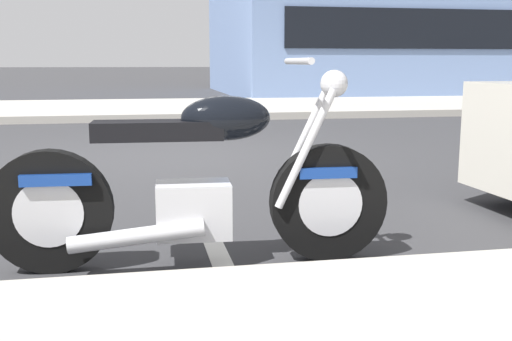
{
  "coord_description": "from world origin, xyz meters",
  "views": [
    {
      "loc": [
        -0.43,
        -7.24,
        1.1
      ],
      "look_at": [
        0.19,
        -4.03,
        0.52
      ],
      "focal_mm": 43.12,
      "sensor_mm": 36.0,
      "label": 1
    }
  ],
  "objects": [
    {
      "name": "ground_plane",
      "position": [
        0.0,
        0.0,
        0.0
      ],
      "size": [
        260.0,
        260.0,
        0.0
      ],
      "primitive_type": "plane",
      "color": "#333335"
    },
    {
      "name": "parked_motorcycle",
      "position": [
        -0.13,
        -3.98,
        0.43
      ],
      "size": [
        2.16,
        0.62,
        1.13
      ],
      "rotation": [
        0.0,
        0.0,
        -0.05
      ],
      "color": "black",
      "rests_on": "ground"
    },
    {
      "name": "parking_stall_stripe",
      "position": [
        0.0,
        -3.75,
        0.0
      ],
      "size": [
        0.12,
        2.2,
        0.01
      ],
      "primitive_type": "cube",
      "color": "silver",
      "rests_on": "ground"
    }
  ]
}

